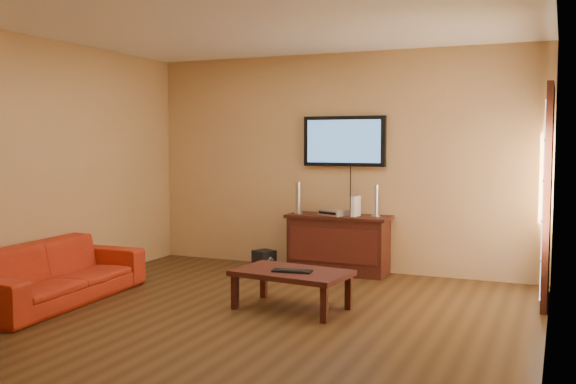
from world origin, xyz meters
The scene contains 14 objects.
ground_plane centered at (0.00, 0.00, 0.00)m, with size 5.00×5.00×0.00m, color #37230F.
room_walls centered at (0.00, 0.62, 1.69)m, with size 5.00×5.00×5.00m.
french_door centered at (2.46, 1.70, 1.05)m, with size 0.07×1.02×2.22m.
media_console centered at (0.09, 2.25, 0.36)m, with size 1.26×0.48×0.71m.
television centered at (0.09, 2.45, 1.61)m, with size 1.05×0.08×0.62m.
coffee_table centered at (0.23, 0.46, 0.33)m, with size 1.14×0.76×0.38m.
sofa centered at (-2.05, -0.21, 0.40)m, with size 2.02×0.59×0.79m, color #B12B13.
speaker_left centered at (-0.43, 2.23, 0.90)m, with size 0.11×0.11×0.40m.
speaker_right centered at (0.55, 2.29, 0.89)m, with size 0.10×0.10×0.38m.
av_receiver centered at (0.05, 2.21, 0.75)m, with size 0.32×0.23×0.07m, color silver.
game_console centered at (0.32, 2.22, 0.84)m, with size 0.05×0.18×0.24m, color white.
subwoofer centered at (-0.87, 2.16, 0.11)m, with size 0.23×0.23×0.23m, color black.
bottle centered at (-0.66, 1.90, 0.10)m, with size 0.07×0.07×0.21m.
keyboard centered at (0.26, 0.40, 0.39)m, with size 0.39×0.19×0.02m.
Camera 1 is at (2.58, -5.11, 1.61)m, focal length 40.00 mm.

